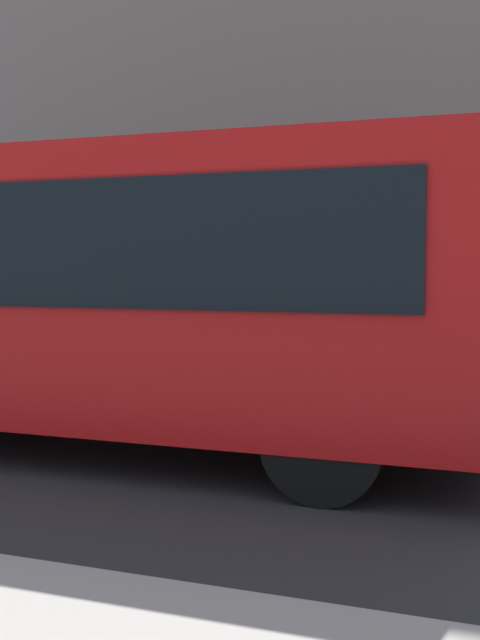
{
  "coord_description": "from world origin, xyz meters",
  "views": [
    {
      "loc": [
        -0.12,
        7.45,
        1.91
      ],
      "look_at": [
        2.56,
        0.16,
        1.38
      ],
      "focal_mm": 44.57,
      "sensor_mm": 36.0,
      "label": 1
    }
  ],
  "objects": [
    {
      "name": "red_bus",
      "position": [
        4.44,
        0.26,
        1.68
      ],
      "size": [
        9.05,
        2.54,
        3.08
      ],
      "color": "red",
      "rests_on": "ground_plane"
    }
  ]
}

